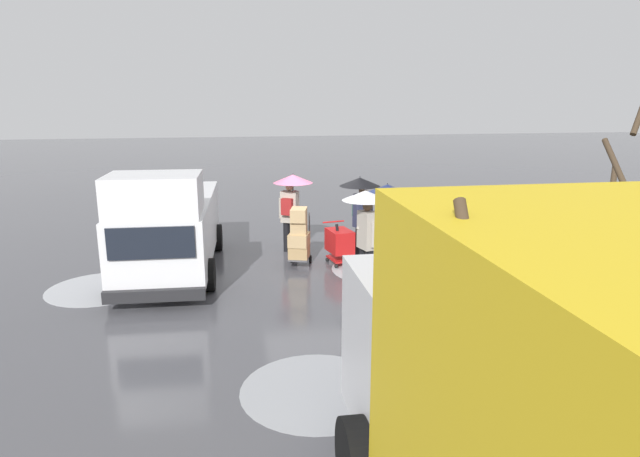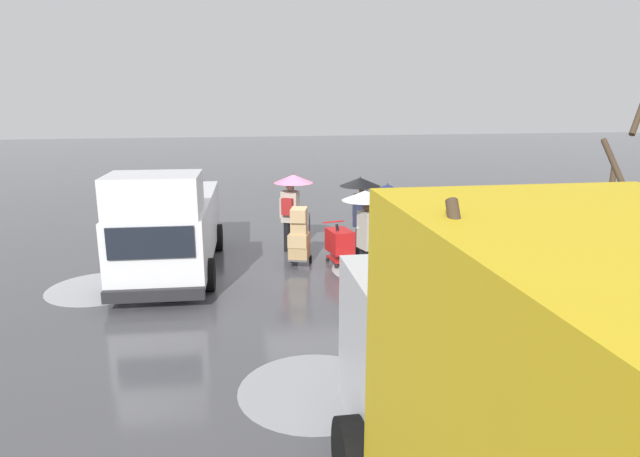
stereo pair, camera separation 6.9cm
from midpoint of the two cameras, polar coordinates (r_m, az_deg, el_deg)
name	(u,v)px [view 2 (the right image)]	position (r m, az deg, el deg)	size (l,w,h in m)	color
ground_plane	(313,261)	(13.97, -0.58, -3.41)	(90.00, 90.00, 0.00)	#4C4C51
slush_patch_near_cluster	(384,269)	(13.41, 6.90, -4.24)	(2.57, 2.57, 0.01)	#ADAFB5
slush_patch_under_van	(450,297)	(11.86, 13.62, -6.95)	(1.56, 1.56, 0.01)	#999BA0
slush_patch_mid_street	(100,288)	(12.95, -21.95, -5.82)	(2.25, 2.25, 0.01)	#ADAFB5
slush_patch_far_side	(315,390)	(8.14, -0.31, -16.58)	(2.21, 2.21, 0.01)	#999BA0
cargo_van_parked_right	(169,225)	(13.21, -15.40, 0.38)	(2.38, 5.42, 2.60)	white
shopping_cart_vendor	(340,242)	(13.57, 2.22, -1.44)	(0.69, 0.90, 1.04)	red
hand_dolly_boxes	(299,235)	(13.34, -2.06, -0.73)	(0.68, 0.81, 1.47)	#515156
pedestrian_pink_side	(366,214)	(11.98, 5.02, 1.49)	(1.04, 1.04, 2.15)	black
pedestrian_black_side	(361,198)	(13.96, 4.48, 3.18)	(1.04, 1.04, 2.15)	black
pedestrian_white_side	(292,195)	(14.45, -2.85, 3.56)	(1.04, 1.04, 2.15)	black
pedestrian_far_side	(389,207)	(12.91, 7.38, 2.30)	(1.04, 1.04, 2.15)	black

